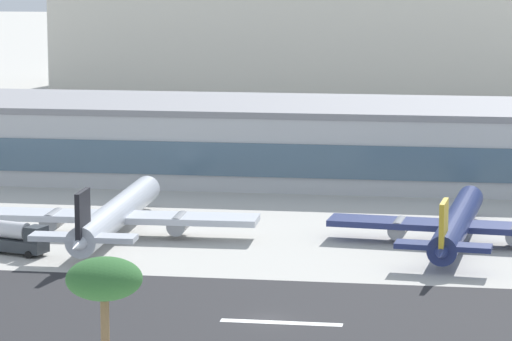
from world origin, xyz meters
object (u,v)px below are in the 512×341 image
at_px(distant_hotel_block, 322,26).
at_px(service_fuel_truck_0, 14,237).
at_px(airliner_black_tail_gate_1, 114,216).
at_px(airliner_gold_tail_gate_2, 456,225).
at_px(palm_tree_0, 104,283).
at_px(terminal_building, 325,141).

height_order(distant_hotel_block, service_fuel_truck_0, distant_hotel_block).
xyz_separation_m(distant_hotel_block, airliner_black_tail_gate_1, (-6.22, -195.52, -14.00)).
bearing_deg(airliner_gold_tail_gate_2, palm_tree_0, 166.90).
bearing_deg(airliner_black_tail_gate_1, service_fuel_truck_0, 138.43).
relative_size(distant_hotel_block, airliner_black_tail_gate_1, 3.43).
bearing_deg(terminal_building, service_fuel_truck_0, -117.71).
height_order(distant_hotel_block, airliner_black_tail_gate_1, distant_hotel_block).
bearing_deg(airliner_black_tail_gate_1, palm_tree_0, -166.92).
height_order(terminal_building, airliner_black_tail_gate_1, terminal_building).
bearing_deg(palm_tree_0, terminal_building, 88.23).
bearing_deg(terminal_building, airliner_black_tail_gate_1, -114.28).
height_order(terminal_building, palm_tree_0, palm_tree_0).
height_order(airliner_black_tail_gate_1, service_fuel_truck_0, airliner_black_tail_gate_1).
relative_size(airliner_gold_tail_gate_2, service_fuel_truck_0, 4.41).
distance_m(service_fuel_truck_0, palm_tree_0, 67.05).
height_order(airliner_gold_tail_gate_2, palm_tree_0, palm_tree_0).
height_order(airliner_gold_tail_gate_2, service_fuel_truck_0, airliner_gold_tail_gate_2).
bearing_deg(service_fuel_truck_0, distant_hotel_block, 102.69).
xyz_separation_m(distant_hotel_block, airliner_gold_tail_gate_2, (36.71, -194.01, -14.16)).
bearing_deg(palm_tree_0, distant_hotel_block, 92.57).
relative_size(distant_hotel_block, service_fuel_truck_0, 16.04).
xyz_separation_m(terminal_building, service_fuel_truck_0, (-31.31, -59.60, -4.10)).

